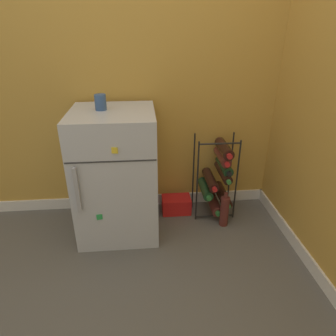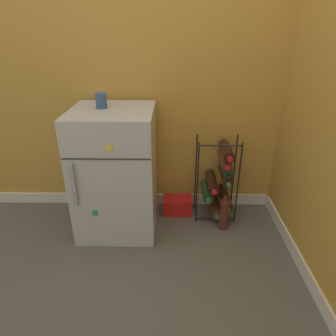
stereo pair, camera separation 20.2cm
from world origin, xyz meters
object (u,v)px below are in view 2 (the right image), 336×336
wine_rack (220,180)px  loose_bottle_floor (224,214)px  soda_box (178,205)px  fridge_top_cup (101,101)px  mini_fridge (116,172)px

wine_rack → loose_bottle_floor: (0.02, -0.17, -0.19)m
soda_box → loose_bottle_floor: size_ratio=0.82×
fridge_top_cup → soda_box: bearing=14.4°
mini_fridge → fridge_top_cup: fridge_top_cup is taller
mini_fridge → wine_rack: 0.77m
wine_rack → loose_bottle_floor: 0.25m
wine_rack → soda_box: size_ratio=2.85×
wine_rack → fridge_top_cup: size_ratio=6.64×
soda_box → fridge_top_cup: bearing=-165.6°
loose_bottle_floor → fridge_top_cup: bearing=174.7°
fridge_top_cup → wine_rack: bearing=6.3°
mini_fridge → fridge_top_cup: (-0.07, 0.03, 0.49)m
wine_rack → soda_box: wine_rack is taller
soda_box → loose_bottle_floor: 0.40m
wine_rack → loose_bottle_floor: bearing=-82.7°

